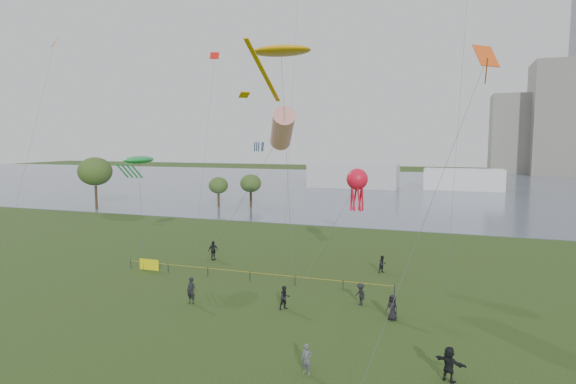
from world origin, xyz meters
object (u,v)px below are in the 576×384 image
(fence, at_px, (186,268))
(kite_octopus, at_px, (357,180))
(kite_stingray, at_px, (281,51))
(kite_flyer, at_px, (307,359))

(fence, bearing_deg, kite_octopus, 25.58)
(fence, relative_size, kite_stingray, 1.20)
(kite_flyer, relative_size, kite_stingray, 0.08)
(fence, xyz_separation_m, kite_stingray, (7.34, 4.35, 19.04))
(kite_octopus, bearing_deg, kite_stingray, -145.69)
(fence, bearing_deg, kite_stingray, 30.63)
(kite_flyer, distance_m, kite_stingray, 27.49)
(fence, height_order, kite_flyer, kite_flyer)
(kite_stingray, distance_m, kite_octopus, 13.30)
(kite_stingray, relative_size, kite_octopus, 2.16)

